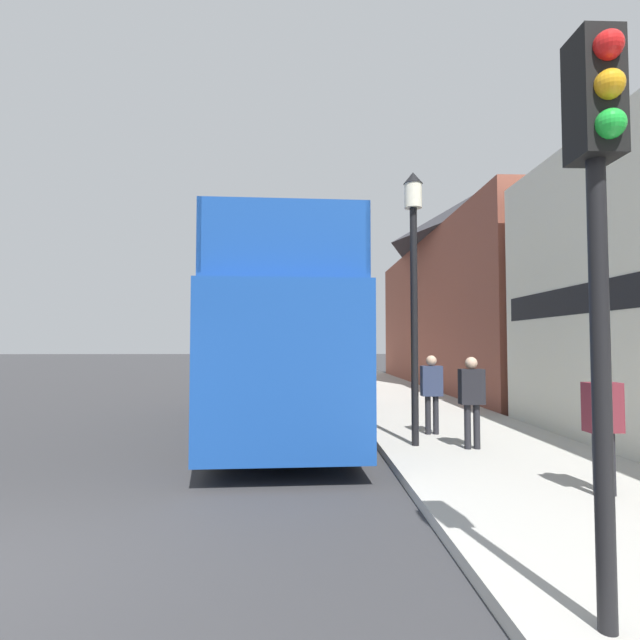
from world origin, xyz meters
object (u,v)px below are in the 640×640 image
at_px(pedestrian_second, 472,393).
at_px(traffic_signal, 598,188).
at_px(pedestrian_nearest, 603,417).
at_px(lamp_post_second, 356,304).
at_px(pedestrian_third, 432,387).
at_px(lamp_post_nearest, 414,257).
at_px(parked_car_ahead_of_bus, 310,377).
at_px(tour_bus, 283,348).

relative_size(pedestrian_second, traffic_signal, 0.41).
distance_m(pedestrian_second, traffic_signal, 5.91).
relative_size(pedestrian_nearest, lamp_post_second, 0.33).
distance_m(pedestrian_second, lamp_post_second, 9.85).
bearing_deg(pedestrian_third, pedestrian_nearest, -75.89).
xyz_separation_m(pedestrian_nearest, lamp_post_nearest, (-1.62, 3.01, 2.48)).
xyz_separation_m(parked_car_ahead_of_bus, lamp_post_second, (1.65, -1.77, 2.79)).
bearing_deg(pedestrian_second, pedestrian_third, 103.37).
xyz_separation_m(pedestrian_third, lamp_post_nearest, (-0.59, -1.10, 2.46)).
height_order(parked_car_ahead_of_bus, lamp_post_nearest, lamp_post_nearest).
relative_size(parked_car_ahead_of_bus, lamp_post_nearest, 0.82).
height_order(pedestrian_nearest, pedestrian_third, pedestrian_third).
relative_size(pedestrian_third, lamp_post_nearest, 0.32).
distance_m(pedestrian_third, traffic_signal, 7.22).
bearing_deg(traffic_signal, pedestrian_second, 79.59).
bearing_deg(pedestrian_third, traffic_signal, -95.56).
bearing_deg(traffic_signal, parked_car_ahead_of_bus, 95.59).
bearing_deg(parked_car_ahead_of_bus, lamp_post_second, -48.92).
bearing_deg(parked_car_ahead_of_bus, pedestrian_nearest, -78.35).
xyz_separation_m(traffic_signal, lamp_post_second, (0.00, 15.03, 0.45)).
bearing_deg(pedestrian_third, pedestrian_second, -76.63).
distance_m(pedestrian_nearest, lamp_post_second, 12.55).
bearing_deg(lamp_post_nearest, lamp_post_second, 90.51).
distance_m(parked_car_ahead_of_bus, traffic_signal, 17.04).
distance_m(pedestrian_nearest, pedestrian_second, 2.77).
bearing_deg(tour_bus, lamp_post_nearest, -50.11).
distance_m(traffic_signal, lamp_post_second, 15.03).
bearing_deg(pedestrian_nearest, tour_bus, 125.69).
distance_m(pedestrian_third, lamp_post_second, 8.45).
bearing_deg(parked_car_ahead_of_bus, pedestrian_third, -78.61).
bearing_deg(pedestrian_second, traffic_signal, -100.41).
height_order(pedestrian_nearest, lamp_post_nearest, lamp_post_nearest).
height_order(parked_car_ahead_of_bus, pedestrian_nearest, pedestrian_nearest).
xyz_separation_m(pedestrian_third, lamp_post_second, (-0.67, 8.10, 2.34)).
relative_size(pedestrian_nearest, pedestrian_third, 0.98).
relative_size(tour_bus, parked_car_ahead_of_bus, 2.38).
relative_size(tour_bus, lamp_post_second, 2.03).
bearing_deg(traffic_signal, tour_bus, 105.76).
xyz_separation_m(tour_bus, pedestrian_second, (3.43, -3.05, -0.76)).
xyz_separation_m(parked_car_ahead_of_bus, pedestrian_third, (2.32, -9.87, 0.45)).
bearing_deg(lamp_post_second, lamp_post_nearest, -89.49).
xyz_separation_m(parked_car_ahead_of_bus, traffic_signal, (1.64, -16.80, 2.34)).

